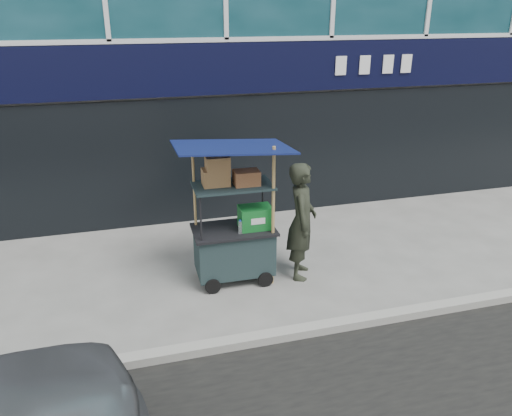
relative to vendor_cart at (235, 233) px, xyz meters
name	(u,v)px	position (x,y,z in m)	size (l,w,h in m)	color
ground	(295,327)	(0.46, -1.45, -0.77)	(80.00, 80.00, 0.00)	slate
curb	(300,332)	(0.46, -1.65, -0.71)	(80.00, 0.18, 0.12)	#97978F
vendor_cart	(235,233)	(0.00, 0.00, 0.00)	(1.64, 1.17, 2.20)	black
vendor_man	(302,221)	(1.01, -0.15, 0.15)	(0.67, 0.44, 1.84)	#25291E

